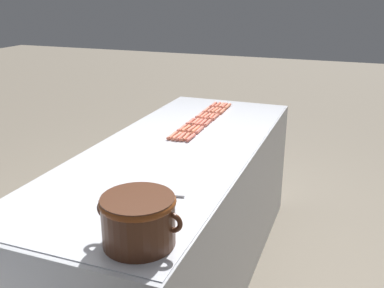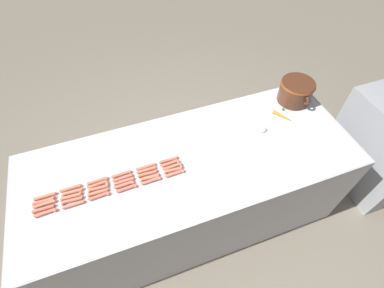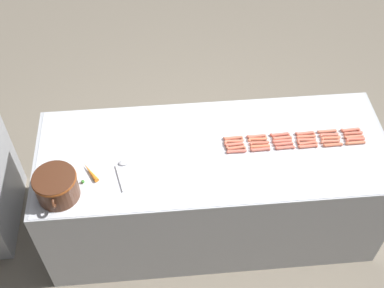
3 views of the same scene
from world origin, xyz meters
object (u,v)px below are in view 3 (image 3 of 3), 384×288
object	(u,v)px
hot_dog_28	(256,136)
hot_dog_29	(233,138)
hot_dog_3	(285,148)
hot_dog_16	(259,143)
hot_dog_2	(308,146)
hot_dog_4	(260,149)
hot_dog_8	(307,143)
hot_dog_25	(327,131)
hot_dog_9	(284,144)
hot_dog_18	(353,133)
hot_dog_26	(305,133)
hot_dog_10	(260,146)
hot_dog_24	(350,130)
hot_dog_19	(329,135)
hot_dog_15	(282,141)
hot_dog_0	(355,143)
hot_dog_27	(280,135)
hot_dog_21	(282,138)
hot_dog_7	(330,141)
hot_dog_12	(354,137)
hot_dog_1	(333,145)
bean_pot	(56,185)
hot_dog_20	(306,137)
serving_spoon	(122,168)
hot_dog_23	(234,141)
hot_dog_22	(258,139)
carrot	(90,173)
hot_dog_13	(331,138)
hot_dog_5	(237,151)
hot_dog_11	(236,148)
hot_dog_6	(355,139)
hot_dog_14	(306,140)
hot_dog_17	(234,144)

from	to	relation	value
hot_dog_28	hot_dog_29	bearing A→B (deg)	90.49
hot_dog_3	hot_dog_16	distance (m)	0.18
hot_dog_2	hot_dog_4	size ratio (longest dim) A/B	1.00
hot_dog_8	hot_dog_25	bearing A→B (deg)	-59.51
hot_dog_3	hot_dog_9	bearing A→B (deg)	6.97
hot_dog_18	hot_dog_26	size ratio (longest dim) A/B	1.00
hot_dog_10	hot_dog_24	world-z (taller)	same
hot_dog_19	hot_dog_15	bearing A→B (deg)	94.60
hot_dog_0	hot_dog_10	size ratio (longest dim) A/B	1.00
hot_dog_26	hot_dog_27	bearing A→B (deg)	88.58
hot_dog_21	hot_dog_28	distance (m)	0.18
hot_dog_7	hot_dog_12	bearing A→B (deg)	-80.79
hot_dog_1	bean_pot	world-z (taller)	bean_pot
hot_dog_20	hot_dog_29	bearing A→B (deg)	86.44
hot_dog_9	serving_spoon	xyz separation A→B (m)	(-0.11, 1.10, -0.00)
hot_dog_20	hot_dog_8	bearing A→B (deg)	176.19
hot_dog_23	hot_dog_18	bearing A→B (deg)	-89.96
hot_dog_27	bean_pot	world-z (taller)	bean_pot
hot_dog_22	hot_dog_21	bearing A→B (deg)	-91.10
hot_dog_20	carrot	xyz separation A→B (m)	(-0.19, 1.47, 0.00)
hot_dog_8	hot_dog_13	world-z (taller)	same
hot_dog_20	hot_dog_28	bearing A→B (deg)	84.50
hot_dog_5	hot_dog_28	distance (m)	0.20
hot_dog_27	hot_dog_24	bearing A→B (deg)	-90.09
hot_dog_20	hot_dog_26	xyz separation A→B (m)	(0.03, -0.00, 0.00)
hot_dog_23	hot_dog_26	bearing A→B (deg)	-86.66
hot_dog_7	hot_dog_10	world-z (taller)	same
hot_dog_22	carrot	distance (m)	1.15
hot_dog_11	hot_dog_24	distance (m)	0.83
hot_dog_7	hot_dog_25	xyz separation A→B (m)	(0.09, -0.00, 0.00)
hot_dog_10	hot_dog_29	world-z (taller)	same
hot_dog_6	hot_dog_27	xyz separation A→B (m)	(0.09, 0.51, 0.00)
hot_dog_5	hot_dog_6	distance (m)	0.83
hot_dog_8	hot_dog_20	bearing A→B (deg)	-3.81
hot_dog_3	hot_dog_12	world-z (taller)	same
hot_dog_10	hot_dog_14	xyz separation A→B (m)	(0.03, -0.33, 0.00)
hot_dog_6	hot_dog_19	world-z (taller)	same
hot_dog_8	hot_dog_26	bearing A→B (deg)	-2.75
hot_dog_10	hot_dog_17	size ratio (longest dim) A/B	1.00
hot_dog_17	hot_dog_8	bearing A→B (deg)	-93.67
hot_dog_5	hot_dog_25	world-z (taller)	same
hot_dog_0	bean_pot	distance (m)	2.00
hot_dog_5	hot_dog_25	bearing A→B (deg)	-79.19
hot_dog_2	hot_dog_20	bearing A→B (deg)	-4.93
hot_dog_5	hot_dog_18	size ratio (longest dim) A/B	1.00
hot_dog_8	hot_dog_27	bearing A→B (deg)	61.32
hot_dog_28	hot_dog_24	bearing A→B (deg)	-89.92
hot_dog_16	hot_dog_28	size ratio (longest dim) A/B	1.00
hot_dog_0	hot_dog_19	world-z (taller)	same
hot_dog_19	hot_dog_29	bearing A→B (deg)	87.45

